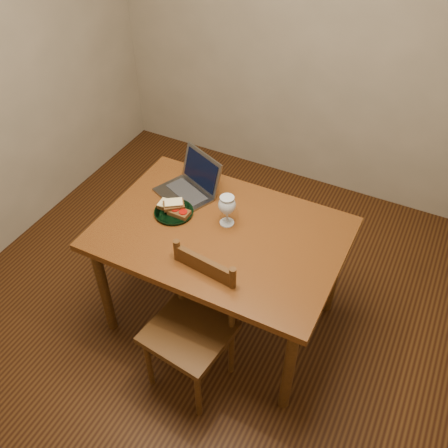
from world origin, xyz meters
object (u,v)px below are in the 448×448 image
at_px(laptop, 192,183).
at_px(milk_glass, 227,210).
at_px(chair, 191,323).
at_px(plate, 174,212).
at_px(table, 221,242).

bearing_deg(laptop, milk_glass, -3.08).
height_order(chair, milk_glass, milk_glass).
xyz_separation_m(plate, milk_glass, (0.30, 0.06, 0.08)).
relative_size(chair, plate, 2.06).
distance_m(chair, milk_glass, 0.62).
relative_size(chair, milk_glass, 2.47).
bearing_deg(chair, table, 102.99).
xyz_separation_m(chair, milk_glass, (-0.05, 0.50, 0.36)).
distance_m(plate, laptop, 0.22).
bearing_deg(milk_glass, chair, -84.75).
height_order(table, chair, chair).
xyz_separation_m(table, milk_glass, (-0.00, 0.07, 0.18)).
height_order(table, plate, plate).
xyz_separation_m(table, chair, (0.05, -0.43, -0.18)).
bearing_deg(table, plate, 178.43).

